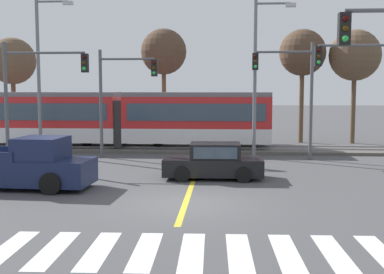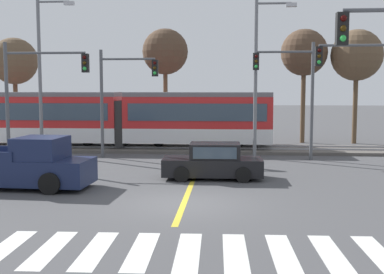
# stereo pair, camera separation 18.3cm
# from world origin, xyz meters

# --- Properties ---
(ground_plane) EXTENTS (200.00, 200.00, 0.00)m
(ground_plane) POSITION_xyz_m (0.00, 0.00, 0.00)
(ground_plane) COLOR #474749
(track_bed) EXTENTS (120.00, 4.00, 0.18)m
(track_bed) POSITION_xyz_m (0.00, 14.12, 0.09)
(track_bed) COLOR #56514C
(track_bed) RESTS_ON ground
(rail_near) EXTENTS (120.00, 0.08, 0.10)m
(rail_near) POSITION_xyz_m (0.00, 13.40, 0.23)
(rail_near) COLOR #939399
(rail_near) RESTS_ON track_bed
(rail_far) EXTENTS (120.00, 0.08, 0.10)m
(rail_far) POSITION_xyz_m (0.00, 14.84, 0.23)
(rail_far) COLOR #939399
(rail_far) RESTS_ON track_bed
(light_rail_tram) EXTENTS (18.50, 2.64, 3.43)m
(light_rail_tram) POSITION_xyz_m (-5.18, 14.11, 2.05)
(light_rail_tram) COLOR silver
(light_rail_tram) RESTS_ON track_bed
(crosswalk_stripe_1) EXTENTS (0.63, 2.81, 0.01)m
(crosswalk_stripe_1) POSITION_xyz_m (-3.85, -4.83, 0.00)
(crosswalk_stripe_1) COLOR silver
(crosswalk_stripe_1) RESTS_ON ground
(crosswalk_stripe_2) EXTENTS (0.63, 2.81, 0.01)m
(crosswalk_stripe_2) POSITION_xyz_m (-2.75, -4.80, 0.00)
(crosswalk_stripe_2) COLOR silver
(crosswalk_stripe_2) RESTS_ON ground
(crosswalk_stripe_3) EXTENTS (0.63, 2.81, 0.01)m
(crosswalk_stripe_3) POSITION_xyz_m (-1.65, -4.77, 0.00)
(crosswalk_stripe_3) COLOR silver
(crosswalk_stripe_3) RESTS_ON ground
(crosswalk_stripe_4) EXTENTS (0.63, 2.81, 0.01)m
(crosswalk_stripe_4) POSITION_xyz_m (-0.55, -4.74, 0.00)
(crosswalk_stripe_4) COLOR silver
(crosswalk_stripe_4) RESTS_ON ground
(crosswalk_stripe_5) EXTENTS (0.63, 2.81, 0.01)m
(crosswalk_stripe_5) POSITION_xyz_m (0.55, -4.72, 0.00)
(crosswalk_stripe_5) COLOR silver
(crosswalk_stripe_5) RESTS_ON ground
(crosswalk_stripe_6) EXTENTS (0.63, 2.81, 0.01)m
(crosswalk_stripe_6) POSITION_xyz_m (1.65, -4.69, 0.00)
(crosswalk_stripe_6) COLOR silver
(crosswalk_stripe_6) RESTS_ON ground
(crosswalk_stripe_7) EXTENTS (0.63, 2.81, 0.01)m
(crosswalk_stripe_7) POSITION_xyz_m (2.75, -4.66, 0.00)
(crosswalk_stripe_7) COLOR silver
(crosswalk_stripe_7) RESTS_ON ground
(crosswalk_stripe_8) EXTENTS (0.63, 2.81, 0.01)m
(crosswalk_stripe_8) POSITION_xyz_m (3.85, -4.63, 0.00)
(crosswalk_stripe_8) COLOR silver
(crosswalk_stripe_8) RESTS_ON ground
(crosswalk_stripe_9) EXTENTS (0.63, 2.81, 0.01)m
(crosswalk_stripe_9) POSITION_xyz_m (4.95, -4.60, 0.00)
(crosswalk_stripe_9) COLOR silver
(crosswalk_stripe_9) RESTS_ON ground
(lane_centre_line) EXTENTS (0.20, 14.85, 0.01)m
(lane_centre_line) POSITION_xyz_m (0.00, 4.69, 0.00)
(lane_centre_line) COLOR gold
(lane_centre_line) RESTS_ON ground
(sedan_crossing) EXTENTS (4.23, 1.98, 1.52)m
(sedan_crossing) POSITION_xyz_m (0.82, 4.61, 0.70)
(sedan_crossing) COLOR black
(sedan_crossing) RESTS_ON ground
(pickup_truck) EXTENTS (5.50, 2.46, 1.98)m
(pickup_truck) POSITION_xyz_m (-6.34, 2.11, 0.84)
(pickup_truck) COLOR #192347
(pickup_truck) RESTS_ON ground
(traffic_light_far_left) EXTENTS (3.25, 0.38, 5.95)m
(traffic_light_far_left) POSITION_xyz_m (-4.49, 10.62, 3.87)
(traffic_light_far_left) COLOR #515459
(traffic_light_far_left) RESTS_ON ground
(traffic_light_mid_right) EXTENTS (4.25, 0.38, 6.27)m
(traffic_light_mid_right) POSITION_xyz_m (8.20, 7.33, 4.16)
(traffic_light_mid_right) COLOR #515459
(traffic_light_mid_right) RESTS_ON ground
(traffic_light_far_right) EXTENTS (3.25, 0.38, 6.27)m
(traffic_light_far_right) POSITION_xyz_m (4.86, 10.50, 4.07)
(traffic_light_far_right) COLOR #515459
(traffic_light_far_right) RESTS_ON ground
(traffic_light_mid_left) EXTENTS (4.25, 0.38, 6.09)m
(traffic_light_mid_left) POSITION_xyz_m (-8.04, 7.44, 4.01)
(traffic_light_mid_left) COLOR #515459
(traffic_light_mid_left) RESTS_ON ground
(street_lamp_west) EXTENTS (2.21, 0.28, 8.95)m
(street_lamp_west) POSITION_xyz_m (-9.24, 11.61, 5.06)
(street_lamp_west) COLOR slate
(street_lamp_west) RESTS_ON ground
(street_lamp_centre) EXTENTS (2.24, 0.28, 8.59)m
(street_lamp_centre) POSITION_xyz_m (3.12, 11.02, 4.88)
(street_lamp_centre) COLOR slate
(street_lamp_centre) RESTS_ON ground
(bare_tree_far_west) EXTENTS (3.33, 3.33, 7.48)m
(bare_tree_far_west) POSITION_xyz_m (-13.94, 18.21, 5.76)
(bare_tree_far_west) COLOR brown
(bare_tree_far_west) RESTS_ON ground
(bare_tree_west) EXTENTS (3.33, 3.33, 8.19)m
(bare_tree_west) POSITION_xyz_m (-3.19, 19.63, 6.47)
(bare_tree_west) COLOR brown
(bare_tree_west) RESTS_ON ground
(bare_tree_east) EXTENTS (3.26, 3.26, 7.99)m
(bare_tree_east) POSITION_xyz_m (6.71, 18.98, 6.30)
(bare_tree_east) COLOR brown
(bare_tree_east) RESTS_ON ground
(bare_tree_far_east) EXTENTS (3.54, 3.54, 7.91)m
(bare_tree_far_east) POSITION_xyz_m (10.26, 18.74, 6.09)
(bare_tree_far_east) COLOR brown
(bare_tree_far_east) RESTS_ON ground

